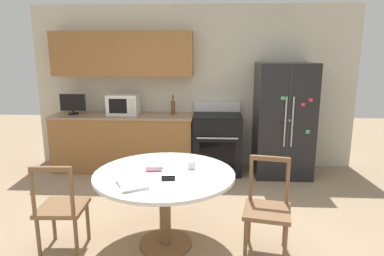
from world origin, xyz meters
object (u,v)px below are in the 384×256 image
at_px(oven_range, 217,143).
at_px(dining_chair_right, 267,209).
at_px(dining_chair_left, 61,209).
at_px(candle_glass, 192,165).
at_px(wallet, 168,176).
at_px(refrigerator, 283,120).
at_px(counter_bottle, 173,107).
at_px(countertop_tv, 73,103).
at_px(microwave, 124,104).

bearing_deg(oven_range, dining_chair_right, -79.14).
xyz_separation_m(oven_range, dining_chair_left, (-1.49, -2.34, -0.03)).
relative_size(candle_glass, wallet, 0.57).
xyz_separation_m(refrigerator, counter_bottle, (-1.70, 0.14, 0.16)).
relative_size(dining_chair_right, wallet, 6.55).
bearing_deg(candle_glass, refrigerator, 57.30).
bearing_deg(counter_bottle, dining_chair_right, -64.24).
relative_size(dining_chair_left, dining_chair_right, 1.00).
xyz_separation_m(dining_chair_right, wallet, (-0.91, -0.08, 0.34)).
bearing_deg(refrigerator, oven_range, 177.16).
xyz_separation_m(refrigerator, countertop_tv, (-3.28, 0.08, 0.21)).
distance_m(dining_chair_left, dining_chair_right, 1.93).
relative_size(refrigerator, candle_glass, 21.96).
relative_size(counter_bottle, candle_glass, 3.90).
height_order(refrigerator, counter_bottle, refrigerator).
distance_m(dining_chair_right, candle_glass, 0.82).
bearing_deg(refrigerator, dining_chair_right, -104.49).
height_order(refrigerator, microwave, refrigerator).
relative_size(countertop_tv, wallet, 2.86).
distance_m(refrigerator, microwave, 2.49).
xyz_separation_m(refrigerator, dining_chair_left, (-2.49, -2.29, -0.42)).
relative_size(counter_bottle, wallet, 2.21).
bearing_deg(dining_chair_right, wallet, 16.43).
bearing_deg(oven_range, wallet, -101.60).
height_order(microwave, candle_glass, microwave).
height_order(microwave, countertop_tv, countertop_tv).
xyz_separation_m(refrigerator, oven_range, (-1.00, 0.05, -0.39)).
bearing_deg(candle_glass, counter_bottle, 100.93).
xyz_separation_m(oven_range, counter_bottle, (-0.70, 0.09, 0.55)).
height_order(microwave, wallet, microwave).
distance_m(oven_range, microwave, 1.60).
relative_size(oven_range, counter_bottle, 3.54).
bearing_deg(microwave, wallet, -67.31).
distance_m(counter_bottle, candle_glass, 2.19).
bearing_deg(dining_chair_left, countertop_tv, 105.76).
height_order(counter_bottle, dining_chair_left, counter_bottle).
bearing_deg(dining_chair_right, microwave, -39.07).
relative_size(refrigerator, counter_bottle, 5.63).
distance_m(microwave, countertop_tv, 0.81).
distance_m(oven_range, wallet, 2.40).
relative_size(microwave, candle_glass, 6.08).
height_order(microwave, dining_chair_right, microwave).
xyz_separation_m(oven_range, countertop_tv, (-2.28, 0.03, 0.60)).
bearing_deg(refrigerator, countertop_tv, 178.65).
relative_size(oven_range, candle_glass, 13.82).
bearing_deg(candle_glass, dining_chair_left, -166.66).
relative_size(oven_range, microwave, 2.27).
height_order(refrigerator, wallet, refrigerator).
relative_size(microwave, countertop_tv, 1.21).
distance_m(counter_bottle, dining_chair_right, 2.66).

